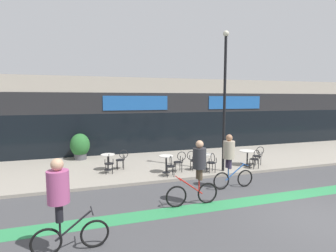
% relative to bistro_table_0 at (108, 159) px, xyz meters
% --- Properties ---
extents(ground_plane, '(120.00, 120.00, 0.00)m').
position_rel_bistro_table_0_xyz_m(ground_plane, '(5.29, -6.67, -0.64)').
color(ground_plane, '#424244').
extents(sidewalk_slab, '(40.00, 5.50, 0.12)m').
position_rel_bistro_table_0_xyz_m(sidewalk_slab, '(5.29, 0.58, -0.58)').
color(sidewalk_slab, gray).
rests_on(sidewalk_slab, ground).
extents(storefront_facade, '(40.00, 4.06, 4.62)m').
position_rel_bistro_table_0_xyz_m(storefront_facade, '(5.29, 5.29, 1.67)').
color(storefront_facade, '#B2A899').
rests_on(storefront_facade, ground).
extents(bike_lane_stripe, '(36.00, 0.70, 0.01)m').
position_rel_bistro_table_0_xyz_m(bike_lane_stripe, '(5.29, -4.86, -0.63)').
color(bike_lane_stripe, '#2D844C').
rests_on(bike_lane_stripe, ground).
extents(bistro_table_0, '(0.64, 0.64, 0.73)m').
position_rel_bistro_table_0_xyz_m(bistro_table_0, '(0.00, 0.00, 0.00)').
color(bistro_table_0, black).
rests_on(bistro_table_0, sidewalk_slab).
extents(bistro_table_1, '(0.62, 0.62, 0.77)m').
position_rel_bistro_table_0_xyz_m(bistro_table_1, '(2.41, -1.22, 0.02)').
color(bistro_table_1, black).
rests_on(bistro_table_1, sidewalk_slab).
extents(bistro_table_2, '(0.60, 0.60, 0.71)m').
position_rel_bistro_table_0_xyz_m(bistro_table_2, '(4.33, -1.20, -0.02)').
color(bistro_table_2, black).
rests_on(bistro_table_2, sidewalk_slab).
extents(bistro_table_3, '(0.79, 0.79, 0.74)m').
position_rel_bistro_table_0_xyz_m(bistro_table_3, '(6.57, -1.22, 0.01)').
color(bistro_table_3, black).
rests_on(bistro_table_3, sidewalk_slab).
extents(cafe_chair_0_near, '(0.43, 0.59, 0.90)m').
position_rel_bistro_table_0_xyz_m(cafe_chair_0_near, '(-0.01, -0.63, -0.00)').
color(cafe_chair_0_near, black).
rests_on(cafe_chair_0_near, sidewalk_slab).
extents(cafe_chair_0_side, '(0.58, 0.40, 0.90)m').
position_rel_bistro_table_0_xyz_m(cafe_chair_0_side, '(0.63, 0.00, -0.00)').
color(cafe_chair_0_side, black).
rests_on(cafe_chair_0_side, sidewalk_slab).
extents(cafe_chair_1_near, '(0.45, 0.60, 0.90)m').
position_rel_bistro_table_0_xyz_m(cafe_chair_1_near, '(2.40, -1.84, -0.00)').
color(cafe_chair_1_near, black).
rests_on(cafe_chair_1_near, sidewalk_slab).
extents(cafe_chair_1_side, '(0.59, 0.42, 0.90)m').
position_rel_bistro_table_0_xyz_m(cafe_chair_1_side, '(3.03, -1.22, -0.00)').
color(cafe_chair_1_side, black).
rests_on(cafe_chair_1_side, sidewalk_slab).
extents(cafe_chair_2_near, '(0.41, 0.58, 0.90)m').
position_rel_bistro_table_0_xyz_m(cafe_chair_2_near, '(4.32, -1.83, -0.00)').
color(cafe_chair_2_near, black).
rests_on(cafe_chair_2_near, sidewalk_slab).
extents(cafe_chair_2_side, '(0.58, 0.40, 0.90)m').
position_rel_bistro_table_0_xyz_m(cafe_chair_2_side, '(3.70, -1.20, -0.00)').
color(cafe_chair_2_side, black).
rests_on(cafe_chair_2_side, sidewalk_slab).
extents(cafe_chair_3_near, '(0.43, 0.59, 0.90)m').
position_rel_bistro_table_0_xyz_m(cafe_chair_3_near, '(6.57, -1.84, -0.00)').
color(cafe_chair_3_near, black).
rests_on(cafe_chair_3_near, sidewalk_slab).
extents(cafe_chair_3_side, '(0.59, 0.44, 0.90)m').
position_rel_bistro_table_0_xyz_m(cafe_chair_3_side, '(7.19, -1.22, -0.00)').
color(cafe_chair_3_side, black).
rests_on(cafe_chair_3_side, sidewalk_slab).
extents(planter_pot, '(1.02, 1.02, 1.40)m').
position_rel_bistro_table_0_xyz_m(planter_pot, '(-1.24, 2.64, 0.21)').
color(planter_pot, '#4C4C51').
rests_on(planter_pot, sidewalk_slab).
extents(lamp_post, '(0.26, 0.26, 6.18)m').
position_rel_bistro_table_0_xyz_m(lamp_post, '(4.97, -1.69, 2.99)').
color(lamp_post, black).
rests_on(lamp_post, sidewalk_slab).
extents(cyclist_0, '(1.66, 0.54, 2.14)m').
position_rel_bistro_table_0_xyz_m(cyclist_0, '(-1.49, -6.15, 0.64)').
color(cyclist_0, black).
rests_on(cyclist_0, ground).
extents(cyclist_1, '(1.76, 0.48, 2.08)m').
position_rel_bistro_table_0_xyz_m(cyclist_1, '(2.40, -4.57, 0.55)').
color(cyclist_1, black).
rests_on(cyclist_1, ground).
extents(cyclist_2, '(1.69, 0.48, 2.07)m').
position_rel_bistro_table_0_xyz_m(cyclist_2, '(4.18, -3.56, 0.57)').
color(cyclist_2, black).
rests_on(cyclist_2, ground).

